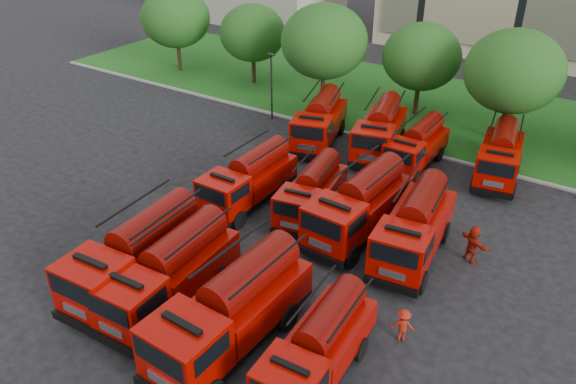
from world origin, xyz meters
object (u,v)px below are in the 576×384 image
object	(u,v)px
fire_truck_0	(138,254)
fire_truck_4	(249,179)
fire_truck_2	(232,310)
fire_truck_8	(320,121)
fire_truck_3	(318,348)
firefighter_5	(470,260)
fire_truck_9	(380,130)
firefighter_4	(294,234)
firefighter_3	(401,339)
fire_truck_7	(415,226)
fire_truck_6	(360,205)
fire_truck_5	(312,191)
fire_truck_11	(500,155)
fire_truck_1	(170,272)
fire_truck_10	(417,146)
firefighter_1	(152,342)
firefighter_2	(341,356)

from	to	relation	value
fire_truck_0	fire_truck_4	bearing A→B (deg)	87.82
fire_truck_2	fire_truck_8	xyz separation A→B (m)	(-6.97, 18.67, -0.16)
fire_truck_3	firefighter_5	world-z (taller)	fire_truck_3
fire_truck_2	fire_truck_9	size ratio (longest dim) A/B	1.04
firefighter_4	fire_truck_9	bearing A→B (deg)	-54.00
firefighter_3	firefighter_4	xyz separation A→B (m)	(-7.91, 4.00, 0.00)
firefighter_4	firefighter_3	bearing A→B (deg)	-173.40
fire_truck_4	fire_truck_8	xyz separation A→B (m)	(-0.81, 9.33, 0.09)
fire_truck_7	firefighter_3	xyz separation A→B (m)	(1.97, -5.79, -1.68)
fire_truck_6	fire_truck_8	distance (m)	11.42
fire_truck_3	fire_truck_8	distance (m)	21.16
fire_truck_5	firefighter_3	world-z (taller)	fire_truck_5
fire_truck_9	fire_truck_11	distance (m)	7.78
fire_truck_0	fire_truck_6	distance (m)	11.42
firefighter_4	fire_truck_1	bearing A→B (deg)	111.35
fire_truck_10	firefighter_1	distance (m)	21.07
fire_truck_4	fire_truck_6	bearing A→B (deg)	6.23
fire_truck_7	fire_truck_9	bearing A→B (deg)	116.77
fire_truck_7	firefighter_3	bearing A→B (deg)	-77.98
fire_truck_10	fire_truck_11	size ratio (longest dim) A/B	0.90
firefighter_1	firefighter_2	bearing A→B (deg)	45.86
firefighter_1	firefighter_5	distance (m)	15.73
fire_truck_3	fire_truck_4	size ratio (longest dim) A/B	0.95
fire_truck_5	fire_truck_8	bearing A→B (deg)	107.94
fire_truck_1	fire_truck_2	bearing A→B (deg)	-11.17
fire_truck_3	fire_truck_8	world-z (taller)	fire_truck_8
firefighter_2	fire_truck_7	bearing A→B (deg)	11.82
fire_truck_7	firefighter_1	size ratio (longest dim) A/B	4.23
fire_truck_1	fire_truck_11	distance (m)	21.78
fire_truck_5	firefighter_4	size ratio (longest dim) A/B	3.75
fire_truck_9	firefighter_3	xyz separation A→B (m)	(8.43, -15.54, -1.68)
firefighter_1	firefighter_2	xyz separation A→B (m)	(6.93, 3.63, 0.00)
fire_truck_1	firefighter_5	bearing A→B (deg)	42.24
fire_truck_4	firefighter_3	world-z (taller)	fire_truck_4
fire_truck_10	firefighter_4	size ratio (longest dim) A/B	3.61
fire_truck_0	fire_truck_2	size ratio (longest dim) A/B	0.99
fire_truck_2	fire_truck_5	distance (m)	10.60
fire_truck_3	fire_truck_8	size ratio (longest dim) A/B	0.86
fire_truck_8	firefighter_4	distance (m)	11.80
fire_truck_0	fire_truck_9	distance (m)	19.19
fire_truck_0	fire_truck_11	xyz separation A→B (m)	(10.87, 19.84, -0.22)
fire_truck_2	fire_truck_7	distance (m)	10.45
fire_truck_8	firefighter_1	size ratio (longest dim) A/B	4.27
fire_truck_1	firefighter_1	size ratio (longest dim) A/B	4.20
fire_truck_2	fire_truck_11	size ratio (longest dim) A/B	1.13
fire_truck_1	fire_truck_3	world-z (taller)	fire_truck_1
fire_truck_8	firefighter_3	distance (m)	19.43
fire_truck_8	firefighter_4	bearing A→B (deg)	-83.01
fire_truck_6	fire_truck_2	bearing A→B (deg)	-89.87
fire_truck_5	firefighter_5	distance (m)	9.00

